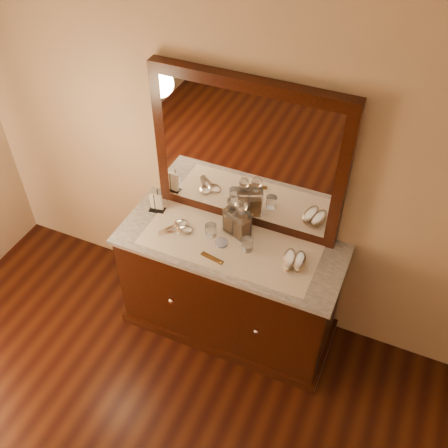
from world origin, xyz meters
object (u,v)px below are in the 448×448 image
(decanter_right, at_px, (242,223))
(brush_far, at_px, (299,262))
(comb, at_px, (212,258))
(hand_mirror_outer, at_px, (178,225))
(brush_near, at_px, (289,260))
(mirror_frame, at_px, (248,156))
(napkin_rack, at_px, (157,203))
(pin_dish, at_px, (222,243))
(decanter_left, at_px, (232,217))
(dresser_cabinet, at_px, (230,288))
(hand_mirror_inner, at_px, (181,231))

(decanter_right, bearing_deg, brush_far, -12.39)
(comb, distance_m, decanter_right, 0.29)
(brush_far, height_order, hand_mirror_outer, brush_far)
(brush_near, xyz_separation_m, brush_far, (0.06, 0.01, -0.00))
(hand_mirror_outer, bearing_deg, brush_far, -0.65)
(brush_near, bearing_deg, mirror_frame, 146.08)
(napkin_rack, bearing_deg, mirror_frame, 15.41)
(decanter_right, bearing_deg, pin_dish, -126.47)
(decanter_left, height_order, brush_near, decanter_left)
(dresser_cabinet, relative_size, brush_near, 7.38)
(mirror_frame, bearing_deg, hand_mirror_inner, -139.11)
(dresser_cabinet, xyz_separation_m, hand_mirror_outer, (-0.37, 0.01, 0.45))
(brush_far, bearing_deg, comb, -161.72)
(comb, relative_size, decanter_left, 0.54)
(brush_near, relative_size, hand_mirror_inner, 0.89)
(decanter_right, height_order, hand_mirror_inner, decanter_right)
(napkin_rack, relative_size, brush_near, 0.82)
(comb, height_order, brush_near, brush_near)
(decanter_left, height_order, hand_mirror_outer, decanter_left)
(comb, xyz_separation_m, brush_far, (0.50, 0.16, 0.02))
(dresser_cabinet, distance_m, brush_far, 0.65)
(decanter_right, bearing_deg, decanter_left, 162.39)
(mirror_frame, distance_m, brush_far, 0.70)
(brush_far, relative_size, hand_mirror_outer, 0.92)
(dresser_cabinet, bearing_deg, brush_far, -0.47)
(brush_near, bearing_deg, decanter_right, 163.72)
(hand_mirror_inner, bearing_deg, napkin_rack, 153.02)
(brush_near, bearing_deg, comb, -160.85)
(mirror_frame, height_order, comb, mirror_frame)
(brush_near, xyz_separation_m, hand_mirror_outer, (-0.76, 0.02, -0.02))
(hand_mirror_outer, bearing_deg, pin_dish, -6.31)
(napkin_rack, height_order, brush_far, napkin_rack)
(mirror_frame, distance_m, decanter_right, 0.42)
(dresser_cabinet, distance_m, mirror_frame, 0.97)
(mirror_frame, height_order, decanter_right, mirror_frame)
(pin_dish, height_order, brush_far, brush_far)
(pin_dish, bearing_deg, comb, -90.88)
(dresser_cabinet, distance_m, decanter_right, 0.56)
(decanter_left, bearing_deg, hand_mirror_outer, -162.65)
(dresser_cabinet, bearing_deg, brush_near, -2.35)
(dresser_cabinet, xyz_separation_m, brush_far, (0.45, -0.00, 0.47))
(comb, height_order, hand_mirror_outer, hand_mirror_outer)
(mirror_frame, bearing_deg, pin_dish, -99.77)
(napkin_rack, bearing_deg, hand_mirror_outer, -22.77)
(pin_dish, xyz_separation_m, hand_mirror_outer, (-0.32, 0.04, 0.00))
(pin_dish, bearing_deg, decanter_left, 85.69)
(dresser_cabinet, height_order, decanter_right, decanter_right)
(pin_dish, relative_size, comb, 0.55)
(mirror_frame, relative_size, decanter_left, 4.29)
(pin_dish, bearing_deg, hand_mirror_outer, 173.69)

